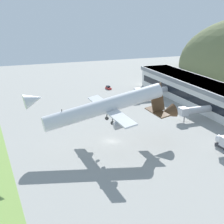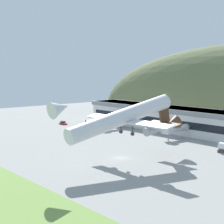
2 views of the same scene
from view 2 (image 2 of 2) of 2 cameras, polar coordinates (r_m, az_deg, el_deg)
ground_plane at (r=114.48m, az=1.37°, el=-7.04°), size 319.52×319.52×0.00m
terminal_building at (r=157.54m, az=12.57°, el=-1.25°), size 121.04×15.39×10.38m
jetway_0 at (r=168.73m, az=0.30°, el=-1.22°), size 3.38×15.93×5.43m
jetway_1 at (r=145.72m, az=9.58°, el=-2.57°), size 3.38×13.11×5.43m
cargo_airplane at (r=106.01m, az=1.94°, el=-0.92°), size 33.11×47.41×13.39m
service_car_1 at (r=183.51m, az=-7.46°, el=-1.69°), size 4.56×1.91×1.61m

